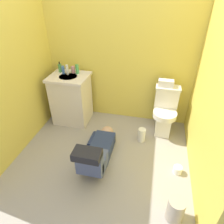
% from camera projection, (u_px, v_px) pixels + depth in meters
% --- Properties ---
extents(ground_plane, '(2.82, 3.03, 0.04)m').
position_uv_depth(ground_plane, '(104.00, 155.00, 2.83)').
color(ground_plane, gray).
extents(wall_back, '(2.48, 0.08, 2.40)m').
position_uv_depth(wall_back, '(120.00, 48.00, 3.03)').
color(wall_back, '#DDC54B').
rests_on(wall_back, ground_plane).
extents(wall_left, '(0.08, 2.03, 2.40)m').
position_uv_depth(wall_left, '(5.00, 65.00, 2.39)').
color(wall_left, '#DDC54B').
rests_on(wall_left, ground_plane).
extents(wall_right, '(0.08, 2.03, 2.40)m').
position_uv_depth(wall_right, '(220.00, 85.00, 1.94)').
color(wall_right, '#DDC54B').
rests_on(wall_right, ground_plane).
extents(toilet, '(0.36, 0.46, 0.75)m').
position_uv_depth(toilet, '(165.00, 112.00, 3.06)').
color(toilet, silver).
rests_on(toilet, ground_plane).
extents(vanity_cabinet, '(0.60, 0.52, 0.82)m').
position_uv_depth(vanity_cabinet, '(71.00, 98.00, 3.31)').
color(vanity_cabinet, beige).
rests_on(vanity_cabinet, ground_plane).
extents(faucet, '(0.02, 0.02, 0.10)m').
position_uv_depth(faucet, '(72.00, 69.00, 3.17)').
color(faucet, silver).
rests_on(faucet, vanity_cabinet).
extents(person_plumber, '(0.39, 1.06, 0.52)m').
position_uv_depth(person_plumber, '(97.00, 151.00, 2.62)').
color(person_plumber, navy).
rests_on(person_plumber, ground_plane).
extents(tissue_box, '(0.22, 0.11, 0.10)m').
position_uv_depth(tissue_box, '(166.00, 83.00, 2.91)').
color(tissue_box, silver).
rests_on(tissue_box, toilet).
extents(soap_dispenser, '(0.06, 0.06, 0.17)m').
position_uv_depth(soap_dispenser, '(60.00, 68.00, 3.18)').
color(soap_dispenser, '#4A8F4D').
rests_on(soap_dispenser, vanity_cabinet).
extents(bottle_blue, '(0.05, 0.05, 0.13)m').
position_uv_depth(bottle_blue, '(63.00, 70.00, 3.12)').
color(bottle_blue, '#406AB6').
rests_on(bottle_blue, vanity_cabinet).
extents(bottle_white, '(0.04, 0.04, 0.15)m').
position_uv_depth(bottle_white, '(67.00, 70.00, 3.10)').
color(bottle_white, white).
rests_on(bottle_white, vanity_cabinet).
extents(bottle_pink, '(0.05, 0.05, 0.11)m').
position_uv_depth(bottle_pink, '(73.00, 70.00, 3.15)').
color(bottle_pink, pink).
rests_on(bottle_pink, vanity_cabinet).
extents(bottle_green, '(0.05, 0.05, 0.14)m').
position_uv_depth(bottle_green, '(77.00, 69.00, 3.13)').
color(bottle_green, '#4AA554').
rests_on(bottle_green, vanity_cabinet).
extents(trash_can, '(0.17, 0.17, 0.28)m').
position_uv_depth(trash_can, '(175.00, 210.00, 1.99)').
color(trash_can, '#A29786').
rests_on(trash_can, ground_plane).
extents(paper_towel_roll, '(0.11, 0.11, 0.22)m').
position_uv_depth(paper_towel_roll, '(142.00, 135.00, 3.00)').
color(paper_towel_roll, white).
rests_on(paper_towel_roll, ground_plane).
extents(toilet_paper_roll, '(0.11, 0.11, 0.10)m').
position_uv_depth(toilet_paper_roll, '(177.00, 170.00, 2.52)').
color(toilet_paper_roll, white).
rests_on(toilet_paper_roll, ground_plane).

